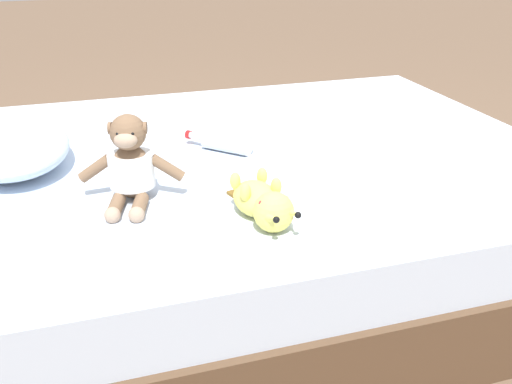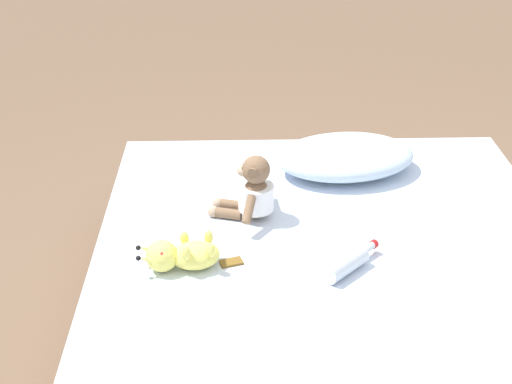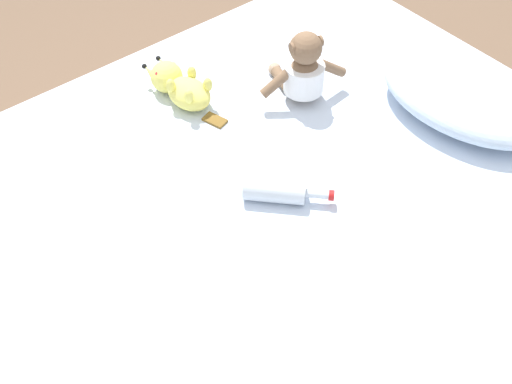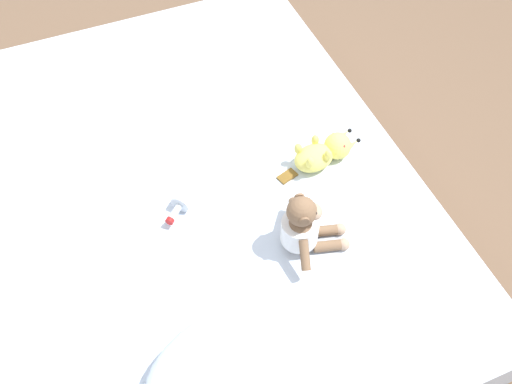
{
  "view_description": "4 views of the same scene",
  "coord_description": "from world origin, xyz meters",
  "px_view_note": "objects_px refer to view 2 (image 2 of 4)",
  "views": [
    {
      "loc": [
        -1.75,
        0.51,
        1.09
      ],
      "look_at": [
        -0.44,
        0.1,
        0.46
      ],
      "focal_mm": 41.75,
      "sensor_mm": 36.0,
      "label": 1
    },
    {
      "loc": [
        -0.3,
        -1.72,
        1.69
      ],
      "look_at": [
        -0.25,
        0.38,
        0.5
      ],
      "focal_mm": 49.84,
      "sensor_mm": 36.0,
      "label": 2
    },
    {
      "loc": [
        0.84,
        -0.67,
        1.67
      ],
      "look_at": [
        0.0,
        0.0,
        0.45
      ],
      "focal_mm": 44.09,
      "sensor_mm": 36.0,
      "label": 3
    },
    {
      "loc": [
        0.3,
        1.32,
        2.09
      ],
      "look_at": [
        -0.17,
        0.19,
        0.5
      ],
      "focal_mm": 42.15,
      "sensor_mm": 36.0,
      "label": 4
    }
  ],
  "objects_px": {
    "glass_bottle": "(346,263)",
    "plush_yellow_creature": "(181,255)",
    "plush_monkey": "(253,193)",
    "pillow": "(345,157)",
    "bed": "(338,335)"
  },
  "relations": [
    {
      "from": "plush_yellow_creature",
      "to": "glass_bottle",
      "type": "bearing_deg",
      "value": -3.95
    },
    {
      "from": "plush_yellow_creature",
      "to": "glass_bottle",
      "type": "distance_m",
      "value": 0.5
    },
    {
      "from": "bed",
      "to": "glass_bottle",
      "type": "height_order",
      "value": "glass_bottle"
    },
    {
      "from": "bed",
      "to": "pillow",
      "type": "bearing_deg",
      "value": 81.59
    },
    {
      "from": "glass_bottle",
      "to": "plush_yellow_creature",
      "type": "bearing_deg",
      "value": 176.05
    },
    {
      "from": "pillow",
      "to": "plush_yellow_creature",
      "type": "relative_size",
      "value": 1.76
    },
    {
      "from": "plush_yellow_creature",
      "to": "pillow",
      "type": "bearing_deg",
      "value": 46.7
    },
    {
      "from": "pillow",
      "to": "glass_bottle",
      "type": "relative_size",
      "value": 2.85
    },
    {
      "from": "pillow",
      "to": "bed",
      "type": "bearing_deg",
      "value": -98.41
    },
    {
      "from": "bed",
      "to": "glass_bottle",
      "type": "xyz_separation_m",
      "value": [
        0.02,
        0.06,
        0.24
      ]
    },
    {
      "from": "pillow",
      "to": "glass_bottle",
      "type": "bearing_deg",
      "value": -97.49
    },
    {
      "from": "glass_bottle",
      "to": "plush_monkey",
      "type": "bearing_deg",
      "value": 129.82
    },
    {
      "from": "plush_monkey",
      "to": "plush_yellow_creature",
      "type": "distance_m",
      "value": 0.38
    },
    {
      "from": "plush_monkey",
      "to": "glass_bottle",
      "type": "relative_size",
      "value": 1.39
    },
    {
      "from": "bed",
      "to": "plush_yellow_creature",
      "type": "relative_size",
      "value": 6.28
    }
  ]
}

